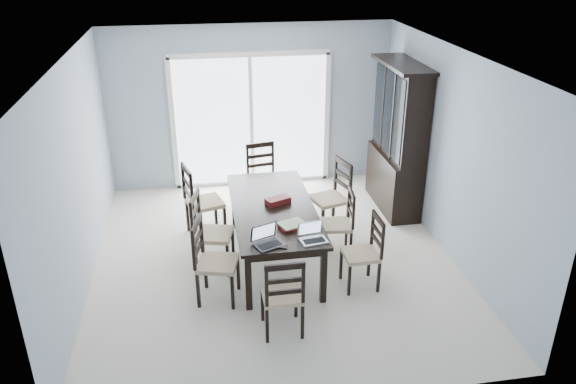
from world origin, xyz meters
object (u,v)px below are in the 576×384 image
object	(u,v)px
china_hutch	(398,140)
chair_end_near	(283,289)
chair_left_near	(208,252)
chair_left_far	(197,194)
chair_right_far	(335,188)
laptop_dark	(269,241)
cell_phone	(282,247)
chair_right_mid	(343,216)
hot_tub	(221,140)
chair_left_mid	(205,224)
chair_right_near	(368,244)
chair_end_far	(262,170)
dining_table	(273,212)
game_box	(278,201)
laptop_silver	(314,237)

from	to	relation	value
china_hutch	chair_end_near	distance (m)	3.52
chair_end_near	chair_left_near	bearing A→B (deg)	131.97
chair_left_far	chair_right_far	bearing A→B (deg)	72.12
laptop_dark	cell_phone	distance (m)	0.15
chair_left_far	chair_right_mid	size ratio (longest dim) A/B	1.16
chair_right_mid	hot_tub	xyz separation A→B (m)	(-1.36, 3.42, -0.10)
chair_left_mid	laptop_dark	world-z (taller)	chair_left_mid
chair_left_mid	chair_right_near	xyz separation A→B (m)	(1.85, -0.70, -0.06)
chair_right_mid	chair_end_far	bearing A→B (deg)	34.57
china_hutch	laptop_dark	distance (m)	3.11
dining_table	chair_left_far	xyz separation A→B (m)	(-0.93, 0.77, -0.04)
china_hutch	game_box	distance (m)	2.29
chair_left_near	chair_end_near	size ratio (longest dim) A/B	1.06
chair_right_mid	laptop_dark	world-z (taller)	chair_right_mid
chair_right_near	chair_end_near	bearing A→B (deg)	122.59
chair_right_near	laptop_silver	bearing A→B (deg)	102.56
chair_left_mid	chair_left_near	bearing A→B (deg)	14.58
chair_end_near	laptop_silver	xyz separation A→B (m)	(0.43, 0.58, 0.23)
china_hutch	chair_right_near	world-z (taller)	china_hutch
chair_right_far	laptop_silver	world-z (taller)	chair_right_far
dining_table	laptop_silver	world-z (taller)	laptop_silver
chair_left_near	hot_tub	distance (m)	4.15
chair_right_mid	chair_left_far	bearing A→B (deg)	72.69
chair_left_far	cell_phone	bearing A→B (deg)	11.27
china_hutch	hot_tub	size ratio (longest dim) A/B	1.19
chair_left_mid	chair_right_mid	distance (m)	1.74
china_hutch	chair_left_near	distance (m)	3.50
dining_table	chair_right_far	size ratio (longest dim) A/B	1.87
chair_right_mid	game_box	xyz separation A→B (m)	(-0.82, 0.09, 0.24)
laptop_dark	hot_tub	size ratio (longest dim) A/B	0.20
laptop_dark	cell_phone	size ratio (longest dim) A/B	3.11
chair_left_near	laptop_silver	size ratio (longest dim) A/B	3.60
chair_end_near	cell_phone	distance (m)	0.54
hot_tub	dining_table	bearing A→B (deg)	-82.23
laptop_dark	chair_left_mid	bearing A→B (deg)	105.04
cell_phone	chair_right_far	bearing A→B (deg)	79.35
chair_left_near	chair_right_mid	size ratio (longest dim) A/B	1.10
dining_table	chair_end_far	size ratio (longest dim) A/B	1.89
chair_left_near	laptop_dark	distance (m)	0.72
chair_right_near	chair_end_near	xyz separation A→B (m)	(-1.12, -0.75, 0.02)
chair_end_near	cell_phone	xyz separation A→B (m)	(0.06, 0.51, 0.19)
chair_right_mid	laptop_silver	distance (m)	1.11
chair_right_near	chair_right_mid	xyz separation A→B (m)	(-0.11, 0.75, -0.00)
chair_end_near	cell_phone	size ratio (longest dim) A/B	9.09
chair_left_far	chair_right_near	world-z (taller)	chair_left_far
chair_left_near	chair_end_near	world-z (taller)	chair_left_near
chair_left_mid	chair_end_far	xyz separation A→B (m)	(0.90, 1.57, 0.01)
chair_left_far	game_box	distance (m)	1.22
laptop_silver	chair_end_near	bearing A→B (deg)	-135.18
chair_left_mid	chair_left_far	size ratio (longest dim) A/B	0.95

